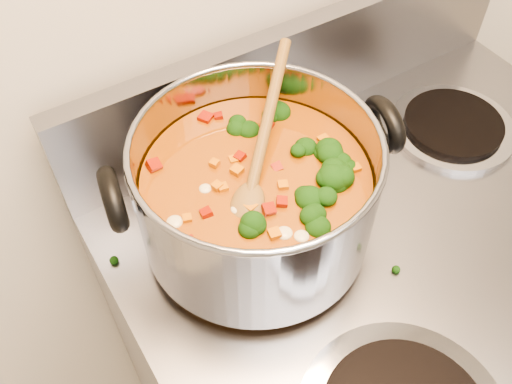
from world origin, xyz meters
TOP-DOWN VIEW (x-y plane):
  - electric_range at (0.00, 1.16)m, footprint 0.74×0.67m
  - stockpot at (-0.18, 1.30)m, footprint 0.34×0.28m
  - wooden_spoon at (-0.17, 1.30)m, footprint 0.19×0.19m
  - cooktop_crumbs at (-0.13, 1.12)m, footprint 0.33×0.15m

SIDE VIEW (x-z plane):
  - electric_range at x=0.00m, z-range -0.07..1.01m
  - cooktop_crumbs at x=-0.13m, z-range 0.92..0.93m
  - stockpot at x=-0.18m, z-range 0.92..1.09m
  - wooden_spoon at x=-0.17m, z-range 1.01..1.10m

